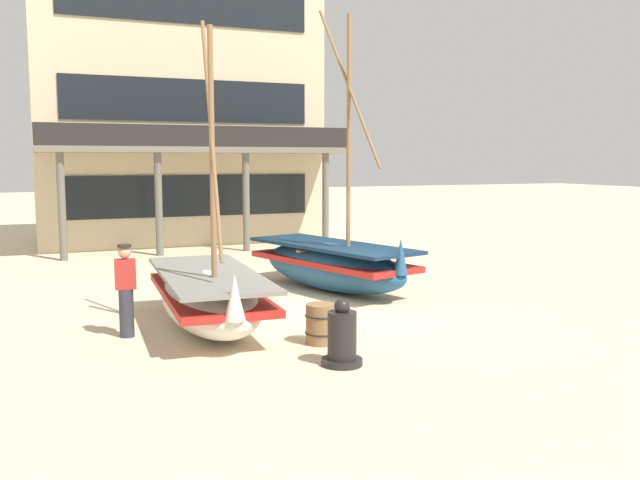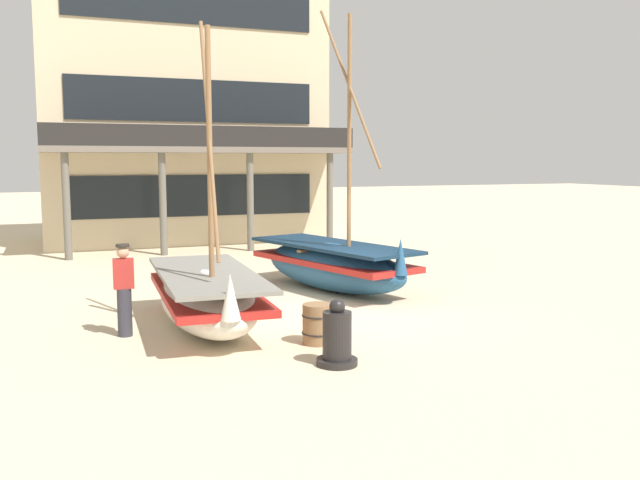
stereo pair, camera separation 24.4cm
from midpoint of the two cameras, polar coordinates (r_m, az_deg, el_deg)
ground_plane at (r=14.65m, az=1.95°, el=-5.87°), size 120.00×120.00×0.00m
fishing_boat_near_left at (r=16.79m, az=1.51°, el=-2.00°), size 2.88×5.17×6.75m
fishing_boat_centre_large at (r=13.24m, az=-8.83°, el=-4.64°), size 1.98×4.84×5.72m
fisherman_by_hull at (r=12.86m, az=-15.46°, el=-4.10°), size 0.37×0.26×1.68m
capstan_winch at (r=10.77m, az=2.09°, el=-8.19°), size 0.65×0.65×1.05m
wooden_barrel at (r=11.99m, az=0.37°, el=-6.99°), size 0.56×0.56×0.70m
harbor_building_main at (r=28.13m, az=-11.26°, el=10.82°), size 10.97×7.66×10.56m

